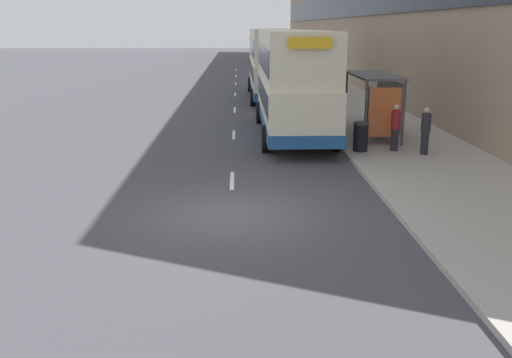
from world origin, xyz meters
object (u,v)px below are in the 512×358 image
(car_0, at_px, (257,56))
(pedestrian_1, at_px, (425,131))
(litter_bin, at_px, (361,136))
(bus_shelter, at_px, (379,94))
(double_decker_bus_near, at_px, (293,81))
(pedestrian_at_shelter, at_px, (369,101))
(double_decker_bus_ahead, at_px, (272,62))
(pedestrian_2, at_px, (395,127))

(car_0, distance_m, pedestrian_1, 53.96)
(litter_bin, bearing_deg, bus_shelter, 64.53)
(double_decker_bus_near, distance_m, pedestrian_at_shelter, 5.39)
(car_0, bearing_deg, pedestrian_at_shelter, -85.26)
(double_decker_bus_ahead, relative_size, pedestrian_1, 7.02)
(pedestrian_at_shelter, bearing_deg, double_decker_bus_ahead, 113.21)
(double_decker_bus_near, bearing_deg, pedestrian_at_shelter, 41.18)
(bus_shelter, xyz_separation_m, double_decker_bus_near, (-3.30, 1.14, 0.41))
(pedestrian_at_shelter, xyz_separation_m, litter_bin, (-1.86, -7.15, -0.34))
(double_decker_bus_ahead, distance_m, litter_bin, 16.92)
(double_decker_bus_near, xyz_separation_m, pedestrian_at_shelter, (3.94, 3.44, -1.28))
(car_0, relative_size, pedestrian_1, 2.43)
(pedestrian_2, bearing_deg, litter_bin, -178.69)
(car_0, bearing_deg, pedestrian_2, -86.58)
(bus_shelter, distance_m, double_decker_bus_ahead, 14.55)
(double_decker_bus_near, relative_size, double_decker_bus_ahead, 0.88)
(pedestrian_1, bearing_deg, pedestrian_2, 144.91)
(car_0, distance_m, pedestrian_2, 53.28)
(double_decker_bus_near, distance_m, double_decker_bus_ahead, 12.99)
(pedestrian_at_shelter, distance_m, litter_bin, 7.40)
(bus_shelter, xyz_separation_m, pedestrian_2, (0.01, -2.54, -0.89))
(pedestrian_at_shelter, distance_m, pedestrian_2, 7.15)
(double_decker_bus_ahead, bearing_deg, pedestrian_1, -75.90)
(double_decker_bus_near, distance_m, litter_bin, 4.54)
(pedestrian_2, relative_size, litter_bin, 1.58)
(bus_shelter, xyz_separation_m, pedestrian_at_shelter, (0.64, 4.59, -0.87))
(pedestrian_1, bearing_deg, litter_bin, 164.30)
(pedestrian_2, bearing_deg, pedestrian_1, -35.09)
(double_decker_bus_near, bearing_deg, pedestrian_2, -48.08)
(double_decker_bus_ahead, height_order, pedestrian_at_shelter, double_decker_bus_ahead)
(double_decker_bus_near, xyz_separation_m, pedestrian_1, (4.19, -4.30, -1.31))
(double_decker_bus_near, distance_m, car_0, 49.52)
(pedestrian_2, height_order, litter_bin, pedestrian_2)
(double_decker_bus_ahead, bearing_deg, pedestrian_at_shelter, -66.79)
(double_decker_bus_near, height_order, car_0, double_decker_bus_near)
(bus_shelter, relative_size, double_decker_bus_ahead, 0.37)
(pedestrian_1, bearing_deg, car_0, 94.32)
(double_decker_bus_near, height_order, pedestrian_2, double_decker_bus_near)
(car_0, bearing_deg, double_decker_bus_near, -90.14)
(double_decker_bus_ahead, height_order, litter_bin, double_decker_bus_ahead)
(pedestrian_at_shelter, xyz_separation_m, pedestrian_2, (-0.63, -7.12, -0.02))
(pedestrian_at_shelter, height_order, pedestrian_2, pedestrian_at_shelter)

